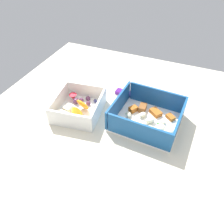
{
  "coord_description": "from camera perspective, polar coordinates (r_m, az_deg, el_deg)",
  "views": [
    {
      "loc": [
        17.24,
        -44.12,
        47.14
      ],
      "look_at": [
        -1.19,
        0.16,
        4.0
      ],
      "focal_mm": 35.27,
      "sensor_mm": 36.0,
      "label": 1
    }
  ],
  "objects": [
    {
      "name": "pasta_container",
      "position": [
        0.63,
        9.25,
        -1.47
      ],
      "size": [
        19.01,
        17.43,
        6.8
      ],
      "rotation": [
        0.0,
        0.0,
        -0.06
      ],
      "color": "white",
      "rests_on": "table_surface"
    },
    {
      "name": "fruit_bowl",
      "position": [
        0.67,
        -8.74,
        1.26
      ],
      "size": [
        15.24,
        16.35,
        5.48
      ],
      "rotation": [
        0.0,
        0.0,
        0.14
      ],
      "color": "white",
      "rests_on": "table_surface"
    },
    {
      "name": "paper_cup_liner",
      "position": [
        0.78,
        -12.22,
        6.49
      ],
      "size": [
        4.17,
        4.17,
        1.65
      ],
      "primitive_type": "cylinder",
      "color": "white",
      "rests_on": "table_surface"
    },
    {
      "name": "table_surface",
      "position": [
        0.66,
        0.9,
        -2.28
      ],
      "size": [
        80.0,
        80.0,
        2.0
      ],
      "primitive_type": "cube",
      "color": "beige",
      "rests_on": "ground"
    },
    {
      "name": "candy_bar",
      "position": [
        0.74,
        3.62,
        4.8
      ],
      "size": [
        7.15,
        2.88,
        1.2
      ],
      "primitive_type": "cube",
      "rotation": [
        0.0,
        0.0,
        -0.07
      ],
      "color": "#51197A",
      "rests_on": "table_surface"
    }
  ]
}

